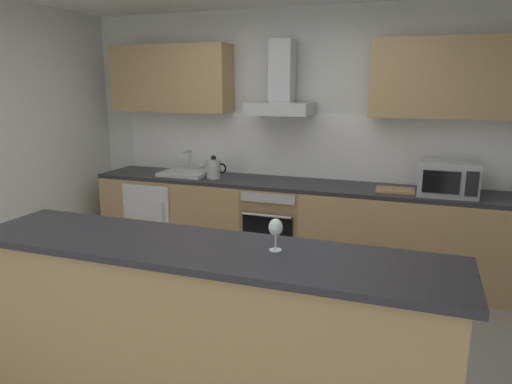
% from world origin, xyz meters
% --- Properties ---
extents(ground, '(5.73, 4.91, 0.02)m').
position_xyz_m(ground, '(0.00, 0.00, -0.01)').
color(ground, gray).
extents(wall_back, '(5.73, 0.12, 2.60)m').
position_xyz_m(wall_back, '(0.00, 2.01, 1.30)').
color(wall_back, silver).
rests_on(wall_back, ground).
extents(backsplash_tile, '(4.02, 0.02, 0.66)m').
position_xyz_m(backsplash_tile, '(0.00, 1.94, 1.23)').
color(backsplash_tile, white).
extents(counter_back, '(4.16, 0.60, 0.90)m').
position_xyz_m(counter_back, '(0.00, 1.63, 0.45)').
color(counter_back, tan).
rests_on(counter_back, ground).
extents(counter_island, '(2.80, 0.64, 1.00)m').
position_xyz_m(counter_island, '(0.12, -0.60, 0.50)').
color(counter_island, tan).
rests_on(counter_island, ground).
extents(upper_cabinets, '(4.10, 0.32, 0.70)m').
position_xyz_m(upper_cabinets, '(-0.00, 1.78, 1.91)').
color(upper_cabinets, tan).
extents(oven, '(0.60, 0.62, 0.80)m').
position_xyz_m(oven, '(-0.14, 1.61, 0.46)').
color(oven, slate).
rests_on(oven, ground).
extents(refrigerator, '(0.58, 0.60, 0.85)m').
position_xyz_m(refrigerator, '(-1.49, 1.60, 0.43)').
color(refrigerator, white).
rests_on(refrigerator, ground).
extents(microwave, '(0.50, 0.38, 0.30)m').
position_xyz_m(microwave, '(1.45, 1.58, 1.05)').
color(microwave, '#B7BABC').
rests_on(microwave, counter_back).
extents(sink, '(0.50, 0.40, 0.26)m').
position_xyz_m(sink, '(-1.16, 1.62, 0.93)').
color(sink, silver).
rests_on(sink, counter_back).
extents(kettle, '(0.29, 0.15, 0.24)m').
position_xyz_m(kettle, '(-0.81, 1.57, 1.01)').
color(kettle, '#B7BABC').
rests_on(kettle, counter_back).
extents(range_hood, '(0.62, 0.45, 0.72)m').
position_xyz_m(range_hood, '(-0.14, 1.74, 1.79)').
color(range_hood, '#B7BABC').
extents(wine_glass, '(0.08, 0.08, 0.18)m').
position_xyz_m(wine_glass, '(0.53, -0.54, 1.12)').
color(wine_glass, silver).
rests_on(wine_glass, counter_island).
extents(chopping_board, '(0.35, 0.23, 0.02)m').
position_xyz_m(chopping_board, '(1.01, 1.58, 0.91)').
color(chopping_board, tan).
rests_on(chopping_board, counter_back).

